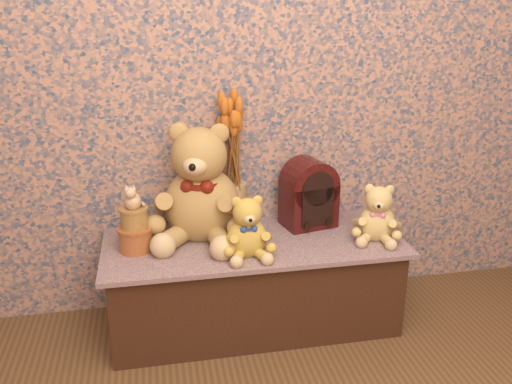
% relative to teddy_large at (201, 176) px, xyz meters
% --- Properties ---
extents(display_shelf, '(1.29, 0.54, 0.41)m').
position_rel_teddy_large_xyz_m(display_shelf, '(0.21, -0.11, -0.48)').
color(display_shelf, navy).
rests_on(display_shelf, ground).
extents(teddy_large, '(0.56, 0.61, 0.54)m').
position_rel_teddy_large_xyz_m(teddy_large, '(0.00, 0.00, 0.00)').
color(teddy_large, olive).
rests_on(teddy_large, display_shelf).
extents(teddy_medium, '(0.21, 0.26, 0.27)m').
position_rel_teddy_large_xyz_m(teddy_medium, '(0.16, -0.23, -0.14)').
color(teddy_medium, gold).
rests_on(teddy_medium, display_shelf).
extents(teddy_small, '(0.29, 0.31, 0.27)m').
position_rel_teddy_large_xyz_m(teddy_small, '(0.74, -0.18, -0.14)').
color(teddy_small, '#E3B96B').
rests_on(teddy_small, display_shelf).
extents(cathedral_radio, '(0.26, 0.21, 0.32)m').
position_rel_teddy_large_xyz_m(cathedral_radio, '(0.49, 0.02, -0.11)').
color(cathedral_radio, black).
rests_on(cathedral_radio, display_shelf).
extents(ceramic_vase, '(0.14, 0.14, 0.21)m').
position_rel_teddy_large_xyz_m(ceramic_vase, '(0.15, 0.08, -0.17)').
color(ceramic_vase, tan).
rests_on(ceramic_vase, display_shelf).
extents(dried_stalks, '(0.32, 0.32, 0.46)m').
position_rel_teddy_large_xyz_m(dried_stalks, '(0.15, 0.08, 0.17)').
color(dried_stalks, '#CA6620').
rests_on(dried_stalks, ceramic_vase).
extents(biscuit_tin_lower, '(0.14, 0.14, 0.10)m').
position_rel_teddy_large_xyz_m(biscuit_tin_lower, '(-0.29, -0.11, -0.22)').
color(biscuit_tin_lower, '#BA8236').
rests_on(biscuit_tin_lower, display_shelf).
extents(biscuit_tin_upper, '(0.13, 0.13, 0.09)m').
position_rel_teddy_large_xyz_m(biscuit_tin_upper, '(-0.29, -0.11, -0.13)').
color(biscuit_tin_upper, tan).
rests_on(biscuit_tin_upper, biscuit_tin_lower).
extents(cat_figurine, '(0.10, 0.10, 0.11)m').
position_rel_teddy_large_xyz_m(cat_figurine, '(-0.29, -0.11, -0.03)').
color(cat_figurine, silver).
rests_on(cat_figurine, biscuit_tin_upper).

